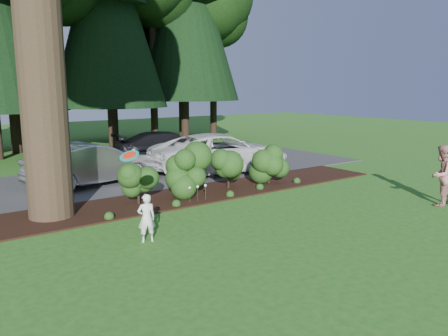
# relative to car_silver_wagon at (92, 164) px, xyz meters

# --- Properties ---
(ground) EXTENTS (80.00, 80.00, 0.00)m
(ground) POSITION_rel_car_silver_wagon_xyz_m (2.18, -6.85, -0.83)
(ground) COLOR #265F1B
(ground) RESTS_ON ground
(mulch_bed) EXTENTS (16.00, 2.50, 0.05)m
(mulch_bed) POSITION_rel_car_silver_wagon_xyz_m (2.18, -3.60, -0.81)
(mulch_bed) COLOR black
(mulch_bed) RESTS_ON ground
(driveway) EXTENTS (22.00, 6.00, 0.03)m
(driveway) POSITION_rel_car_silver_wagon_xyz_m (2.18, 0.65, -0.82)
(driveway) COLOR #38383A
(driveway) RESTS_ON ground
(shrub_row) EXTENTS (6.53, 1.60, 1.61)m
(shrub_row) POSITION_rel_car_silver_wagon_xyz_m (2.95, -3.71, -0.03)
(shrub_row) COLOR #1C4013
(shrub_row) RESTS_ON ground
(lily_cluster) EXTENTS (0.69, 0.09, 0.57)m
(lily_cluster) POSITION_rel_car_silver_wagon_xyz_m (1.88, -4.45, -0.34)
(lily_cluster) COLOR #1C4013
(lily_cluster) RESTS_ON ground
(car_silver_wagon) EXTENTS (5.11, 2.55, 1.61)m
(car_silver_wagon) POSITION_rel_car_silver_wagon_xyz_m (0.00, 0.00, 0.00)
(car_silver_wagon) COLOR #B1B1B6
(car_silver_wagon) RESTS_ON driveway
(car_white_suv) EXTENTS (6.41, 3.53, 1.70)m
(car_white_suv) POSITION_rel_car_silver_wagon_xyz_m (5.43, -0.75, 0.05)
(car_white_suv) COLOR silver
(car_white_suv) RESTS_ON driveway
(car_dark_suv) EXTENTS (5.53, 3.04, 1.52)m
(car_dark_suv) POSITION_rel_car_silver_wagon_xyz_m (4.85, 2.95, -0.05)
(car_dark_suv) COLOR black
(car_dark_suv) RESTS_ON driveway
(child) EXTENTS (0.48, 0.37, 1.19)m
(child) POSITION_rel_car_silver_wagon_xyz_m (-1.10, -6.86, -0.24)
(child) COLOR white
(child) RESTS_ON ground
(adult) EXTENTS (0.96, 0.76, 1.92)m
(adult) POSITION_rel_car_silver_wagon_xyz_m (7.89, -9.22, 0.12)
(adult) COLOR #A2151C
(adult) RESTS_ON ground
(frisbee) EXTENTS (0.46, 0.45, 0.27)m
(frisbee) POSITION_rel_car_silver_wagon_xyz_m (-1.49, -6.91, 1.31)
(frisbee) COLOR teal
(frisbee) RESTS_ON ground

